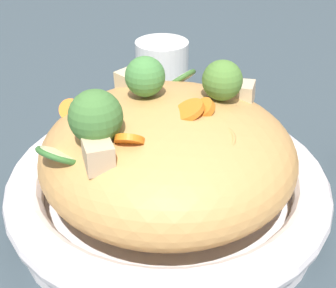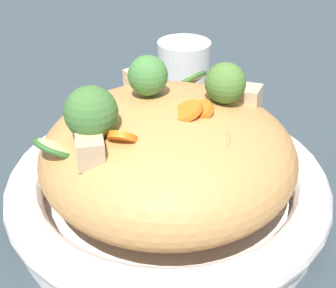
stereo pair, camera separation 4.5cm
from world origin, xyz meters
TOP-DOWN VIEW (x-y plane):
  - ground_plane at (0.00, 0.00)m, footprint 3.00×3.00m
  - serving_bowl at (0.00, 0.00)m, footprint 0.32×0.32m
  - noodle_heap at (0.00, -0.00)m, footprint 0.25×0.25m
  - broccoli_florets at (-0.00, -0.02)m, footprint 0.10×0.19m
  - carrot_coins at (-0.00, -0.02)m, footprint 0.13×0.12m
  - zucchini_slices at (-0.04, -0.02)m, footprint 0.13×0.22m
  - chicken_chunks at (-0.02, 0.00)m, footprint 0.15×0.20m
  - drinking_glass at (-0.25, 0.13)m, footprint 0.08×0.08m

SIDE VIEW (x-z plane):
  - ground_plane at x=0.00m, z-range 0.00..0.00m
  - serving_bowl at x=0.00m, z-range 0.00..0.06m
  - drinking_glass at x=-0.25m, z-range 0.00..0.09m
  - noodle_heap at x=0.00m, z-range 0.02..0.13m
  - zucchini_slices at x=-0.04m, z-range 0.09..0.12m
  - chicken_chunks at x=-0.02m, z-range 0.10..0.13m
  - carrot_coins at x=0.00m, z-range 0.10..0.14m
  - broccoli_florets at x=0.00m, z-range 0.11..0.17m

